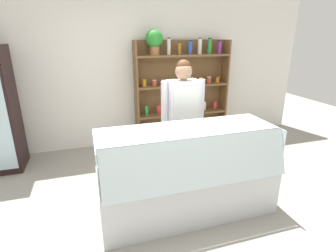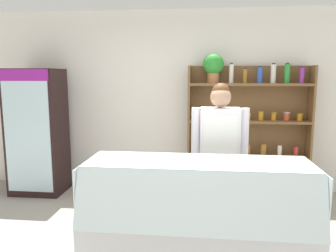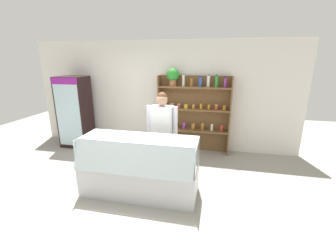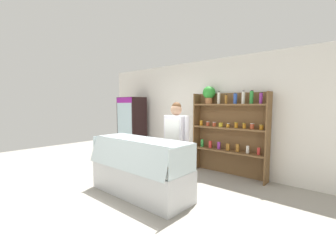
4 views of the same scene
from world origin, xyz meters
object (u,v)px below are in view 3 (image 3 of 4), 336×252
at_px(drinks_fridge, 75,112).
at_px(shop_clerk, 162,127).
at_px(shelving_unit, 191,106).
at_px(deli_display_case, 140,176).

height_order(drinks_fridge, shop_clerk, drinks_fridge).
bearing_deg(shop_clerk, shelving_unit, 73.50).
height_order(deli_display_case, shop_clerk, shop_clerk).
bearing_deg(shelving_unit, shop_clerk, -106.50).
xyz_separation_m(drinks_fridge, shop_clerk, (2.60, -1.05, 0.07)).
height_order(drinks_fridge, shelving_unit, shelving_unit).
bearing_deg(shop_clerk, drinks_fridge, 157.95).
bearing_deg(deli_display_case, shelving_unit, 73.58).
distance_m(drinks_fridge, deli_display_case, 3.05).
relative_size(drinks_fridge, shop_clerk, 1.10).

